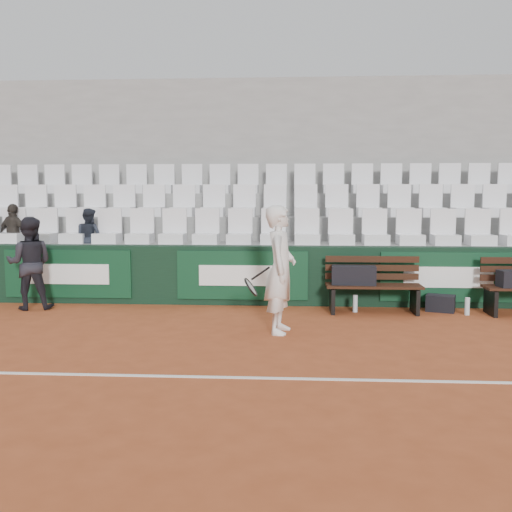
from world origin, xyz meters
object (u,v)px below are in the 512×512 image
Objects in this scene: spectator_c at (88,213)px; tennis_player at (280,270)px; water_bottle_far at (467,306)px; ball_kid at (30,263)px; water_bottle_near at (355,303)px; bench_left at (373,299)px; sports_bag_left at (354,275)px; sports_bag_ground at (440,303)px; spectator_b at (13,211)px.

tennis_player is at bearing 166.14° from spectator_c.
water_bottle_far is 0.18× the size of ball_kid.
bench_left is at bearing -7.42° from water_bottle_near.
sports_bag_left is 2.50× the size of water_bottle_near.
ball_kid is at bearing 161.62° from tennis_player.
sports_bag_ground is 0.43m from water_bottle_far.
sports_bag_left is 1.57× the size of sports_bag_ground.
spectator_b is 1.08× the size of spectator_c.
sports_bag_left is (-0.32, 0.01, 0.37)m from bench_left.
water_bottle_near is 1.01× the size of water_bottle_far.
water_bottle_near is 2.00m from tennis_player.
spectator_b reaches higher than bench_left.
sports_bag_ground is 1.38m from water_bottle_near.
tennis_player is 5.58m from spectator_b.
sports_bag_left is 1.84m from tennis_player.
sports_bag_left is 1.82m from water_bottle_far.
bench_left is at bearing 176.36° from water_bottle_far.
spectator_c is at bearing 171.14° from sports_bag_ground.
ball_kid reaches higher than sports_bag_ground.
sports_bag_ground is at bearing 168.54° from ball_kid.
sports_bag_left is at bearing -171.28° from spectator_b.
water_bottle_far is 6.68m from spectator_c.
spectator_c is at bearing 166.78° from sports_bag_left.
bench_left is 6.62m from spectator_b.
sports_bag_left is 0.40× the size of tennis_player.
ball_kid is at bearing 144.38° from spectator_b.
tennis_player is at bearing -148.40° from sports_bag_ground.
tennis_player is at bearing -128.76° from sports_bag_left.
spectator_c is at bearing 169.40° from water_bottle_far.
ball_kid is (-4.11, 1.37, -0.11)m from tennis_player.
spectator_c is (-3.53, 2.51, 0.68)m from tennis_player.
ball_kid is 1.51m from spectator_c.
bench_left is 5.47× the size of water_bottle_far.
sports_bag_ground is (1.41, 0.15, -0.46)m from sports_bag_left.
water_bottle_far is (0.34, -0.25, 0.00)m from sports_bag_ground.
sports_bag_left reaches higher than water_bottle_far.
tennis_player is 1.60× the size of spectator_c.
bench_left reaches higher than water_bottle_far.
water_bottle_near is (-0.28, 0.04, -0.09)m from bench_left.
tennis_player is 1.14× the size of ball_kid.
spectator_b reaches higher than sports_bag_ground.
ball_kid is at bearing 179.57° from water_bottle_far.
sports_bag_left is 2.52× the size of water_bottle_far.
sports_bag_left is at bearing 177.49° from bench_left.
ball_kid is at bearing -179.60° from bench_left.
water_bottle_near is 5.32m from ball_kid.
bench_left is 5.59m from ball_kid.
sports_bag_left is 0.60× the size of spectator_b.
water_bottle_near is at bearing 167.62° from ball_kid.
ball_kid reaches higher than water_bottle_far.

